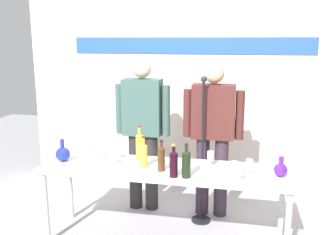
{
  "coord_description": "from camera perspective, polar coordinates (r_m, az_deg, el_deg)",
  "views": [
    {
      "loc": [
        0.66,
        -3.08,
        1.86
      ],
      "look_at": [
        0.0,
        0.15,
        1.15
      ],
      "focal_mm": 39.39,
      "sensor_mm": 36.0,
      "label": 1
    }
  ],
  "objects": [
    {
      "name": "back_wall",
      "position": [
        4.68,
        3.44,
        7.69
      ],
      "size": [
        4.26,
        0.11,
        3.0
      ],
      "color": "beige",
      "rests_on": "ground"
    },
    {
      "name": "display_table",
      "position": [
        3.37,
        -0.52,
        -8.71
      ],
      "size": [
        2.25,
        0.59,
        0.72
      ],
      "color": "silver",
      "rests_on": "ground"
    },
    {
      "name": "decanter_blue_left",
      "position": [
        3.63,
        -15.97,
        -5.41
      ],
      "size": [
        0.14,
        0.14,
        0.21
      ],
      "color": "navy",
      "rests_on": "display_table"
    },
    {
      "name": "decanter_blue_right",
      "position": [
        3.26,
        17.04,
        -7.68
      ],
      "size": [
        0.11,
        0.11,
        0.18
      ],
      "color": "#551E94",
      "rests_on": "display_table"
    },
    {
      "name": "presenter_left",
      "position": [
        3.96,
        -3.91,
        -1.26
      ],
      "size": [
        0.6,
        0.22,
        1.66
      ],
      "color": "#282425",
      "rests_on": "ground"
    },
    {
      "name": "presenter_right",
      "position": [
        3.84,
        6.96,
        -1.96
      ],
      "size": [
        0.62,
        0.22,
        1.62
      ],
      "color": "#352835",
      "rests_on": "ground"
    },
    {
      "name": "wine_bottle_0",
      "position": [
        3.32,
        -3.77,
        -5.7
      ],
      "size": [
        0.07,
        0.07,
        0.29
      ],
      "color": "gold",
      "rests_on": "display_table"
    },
    {
      "name": "wine_bottle_1",
      "position": [
        3.09,
        0.88,
        -7.0
      ],
      "size": [
        0.07,
        0.07,
        0.28
      ],
      "color": "black",
      "rests_on": "display_table"
    },
    {
      "name": "wine_bottle_2",
      "position": [
        3.23,
        -1.05,
        -6.19
      ],
      "size": [
        0.07,
        0.07,
        0.28
      ],
      "color": "#502B17",
      "rests_on": "display_table"
    },
    {
      "name": "wine_bottle_3",
      "position": [
        3.08,
        2.84,
        -7.02
      ],
      "size": [
        0.07,
        0.07,
        0.29
      ],
      "color": "black",
      "rests_on": "display_table"
    },
    {
      "name": "wine_bottle_4",
      "position": [
        3.54,
        -4.44,
        -4.27
      ],
      "size": [
        0.07,
        0.07,
        0.33
      ],
      "color": "gold",
      "rests_on": "display_table"
    },
    {
      "name": "wine_glass_left_0",
      "position": [
        3.57,
        -7.99,
        -4.87
      ],
      "size": [
        0.06,
        0.06,
        0.14
      ],
      "color": "white",
      "rests_on": "display_table"
    },
    {
      "name": "wine_glass_left_1",
      "position": [
        3.79,
        -12.58,
        -4.0
      ],
      "size": [
        0.06,
        0.06,
        0.15
      ],
      "color": "white",
      "rests_on": "display_table"
    },
    {
      "name": "wine_glass_left_2",
      "position": [
        3.66,
        -10.86,
        -4.51
      ],
      "size": [
        0.07,
        0.07,
        0.15
      ],
      "color": "white",
      "rests_on": "display_table"
    },
    {
      "name": "wine_glass_left_3",
      "position": [
        3.41,
        -8.79,
        -5.65
      ],
      "size": [
        0.06,
        0.06,
        0.15
      ],
      "color": "white",
      "rests_on": "display_table"
    },
    {
      "name": "wine_glass_right_0",
      "position": [
        3.19,
        12.48,
        -7.17
      ],
      "size": [
        0.06,
        0.06,
        0.15
      ],
      "color": "white",
      "rests_on": "display_table"
    },
    {
      "name": "wine_glass_right_1",
      "position": [
        3.14,
        10.26,
        -7.43
      ],
      "size": [
        0.06,
        0.06,
        0.14
      ],
      "color": "white",
      "rests_on": "display_table"
    },
    {
      "name": "wine_glass_right_2",
      "position": [
        3.06,
        11.05,
        -8.04
      ],
      "size": [
        0.06,
        0.06,
        0.14
      ],
      "color": "white",
      "rests_on": "display_table"
    },
    {
      "name": "wine_glass_right_3",
      "position": [
        3.37,
        6.59,
        -5.89
      ],
      "size": [
        0.06,
        0.06,
        0.14
      ],
      "color": "white",
      "rests_on": "display_table"
    },
    {
      "name": "microphone_stand",
      "position": [
        3.8,
        5.26,
        -8.87
      ],
      "size": [
        0.2,
        0.2,
        1.51
      ],
      "color": "black",
      "rests_on": "ground"
    }
  ]
}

